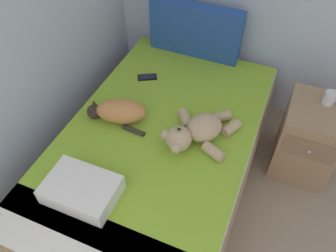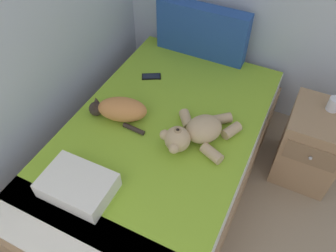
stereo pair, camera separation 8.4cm
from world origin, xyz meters
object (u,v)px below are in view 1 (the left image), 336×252
object	(u,v)px
teddy_bear	(197,131)
throw_pillow	(82,190)
cat	(118,111)
patterned_cushion	(195,30)
cell_phone	(147,77)
bed	(160,155)
mug	(330,98)
nightstand	(308,138)

from	to	relation	value
teddy_bear	throw_pillow	xyz separation A→B (m)	(-0.45, -0.64, -0.02)
cat	teddy_bear	world-z (taller)	teddy_bear
patterned_cushion	cell_phone	xyz separation A→B (m)	(-0.22, -0.46, -0.21)
bed	cat	xyz separation A→B (m)	(-0.30, -0.00, 0.33)
cat	bed	bearing A→B (deg)	0.73
patterned_cushion	mug	distance (m)	1.14
patterned_cushion	mug	bearing A→B (deg)	-16.84
bed	cell_phone	world-z (taller)	cell_phone
teddy_bear	patterned_cushion	bearing A→B (deg)	110.54
mug	throw_pillow	bearing A→B (deg)	-134.30
cell_phone	patterned_cushion	bearing A→B (deg)	64.07
throw_pillow	nightstand	distance (m)	1.65
patterned_cushion	cat	distance (m)	0.98
throw_pillow	nightstand	world-z (taller)	throw_pillow
bed	cell_phone	size ratio (longest dim) A/B	12.51
throw_pillow	nightstand	size ratio (longest dim) A/B	0.67
patterned_cushion	teddy_bear	world-z (taller)	patterned_cushion
throw_pillow	mug	bearing A→B (deg)	45.70
bed	patterned_cushion	size ratio (longest dim) A/B	2.74
bed	teddy_bear	bearing A→B (deg)	6.18
patterned_cushion	teddy_bear	bearing A→B (deg)	-69.46
cell_phone	throw_pillow	bearing A→B (deg)	-84.07
cell_phone	throw_pillow	world-z (taller)	throw_pillow
patterned_cushion	cat	xyz separation A→B (m)	(-0.21, -0.94, -0.14)
throw_pillow	nightstand	xyz separation A→B (m)	(1.17, 1.14, -0.27)
cat	mug	bearing A→B (deg)	25.37
teddy_bear	throw_pillow	size ratio (longest dim) A/B	1.29
bed	patterned_cushion	xyz separation A→B (m)	(-0.09, 0.94, 0.47)
teddy_bear	cell_phone	bearing A→B (deg)	141.47
cell_phone	nightstand	xyz separation A→B (m)	(1.28, 0.05, -0.22)
patterned_cushion	throw_pillow	world-z (taller)	patterned_cushion
bed	cat	world-z (taller)	cat
bed	teddy_bear	world-z (taller)	teddy_bear
cell_phone	teddy_bear	bearing A→B (deg)	-38.53
nightstand	patterned_cushion	bearing A→B (deg)	158.67
teddy_bear	nightstand	world-z (taller)	teddy_bear
mug	bed	bearing A→B (deg)	-148.44
patterned_cushion	mug	xyz separation A→B (m)	(1.09, -0.33, -0.08)
cat	mug	world-z (taller)	mug
teddy_bear	mug	distance (m)	0.95
patterned_cushion	cell_phone	bearing A→B (deg)	-115.93
patterned_cushion	mug	size ratio (longest dim) A/B	6.26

